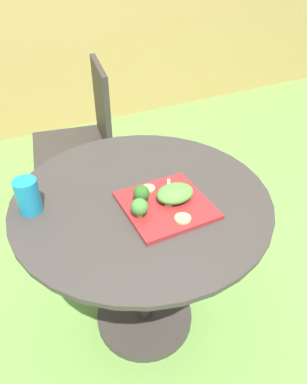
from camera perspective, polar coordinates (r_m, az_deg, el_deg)
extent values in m
plane|color=#669342|center=(1.79, -1.43, -19.45)|extent=(12.00, 12.00, 0.00)
cube|color=#A8894C|center=(3.16, -19.84, 21.63)|extent=(8.00, 0.08, 1.52)
cylinder|color=#38332D|center=(1.26, -1.93, -0.99)|extent=(0.91, 0.91, 0.02)
cylinder|color=#38332D|center=(1.49, -1.65, -11.46)|extent=(0.06, 0.06, 0.67)
cylinder|color=#38332D|center=(1.77, -1.44, -19.10)|extent=(0.44, 0.44, 0.04)
cube|color=#332D28|center=(2.19, -12.94, 7.08)|extent=(0.51, 0.51, 0.03)
cube|color=#332D28|center=(2.09, -8.30, 13.67)|extent=(0.10, 0.42, 0.45)
cylinder|color=#332D28|center=(2.45, -16.84, 3.96)|extent=(0.02, 0.02, 0.43)
cylinder|color=#332D28|center=(2.15, -16.39, -1.03)|extent=(0.02, 0.02, 0.43)
cylinder|color=#332D28|center=(2.46, -8.53, 5.37)|extent=(0.02, 0.02, 0.43)
cylinder|color=#332D28|center=(2.16, -6.97, 0.59)|extent=(0.02, 0.02, 0.43)
cube|color=maroon|center=(1.20, 2.02, -2.10)|extent=(0.28, 0.28, 0.01)
cylinder|color=teal|center=(1.22, -19.47, -0.61)|extent=(0.08, 0.08, 0.12)
cylinder|color=#156886|center=(1.23, -19.30, -1.26)|extent=(0.07, 0.07, 0.08)
cube|color=silver|center=(1.26, 2.45, 0.60)|extent=(0.06, 0.10, 0.00)
cube|color=silver|center=(1.20, 2.42, -1.58)|extent=(0.04, 0.05, 0.00)
ellipsoid|color=#519338|center=(1.20, 3.47, -0.23)|extent=(0.13, 0.10, 0.05)
cylinder|color=#99B770|center=(1.14, -2.22, -3.60)|extent=(0.02, 0.02, 0.01)
sphere|color=#427F33|center=(1.12, -2.25, -2.39)|extent=(0.06, 0.06, 0.06)
cylinder|color=#99B770|center=(1.20, -1.92, -1.37)|extent=(0.02, 0.02, 0.01)
sphere|color=#285B1E|center=(1.18, -1.95, -0.19)|extent=(0.05, 0.05, 0.05)
cylinder|color=#8EB766|center=(1.26, -0.83, 0.59)|extent=(0.05, 0.05, 0.01)
cylinder|color=#8EB766|center=(1.13, 4.71, -4.23)|extent=(0.05, 0.05, 0.01)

